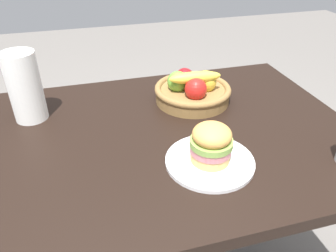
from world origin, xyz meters
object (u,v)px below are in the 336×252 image
sandwich (211,143)px  fruit_basket (192,90)px  plate (210,161)px  paper_towel_roll (25,87)px

sandwich → fruit_basket: size_ratio=0.42×
plate → sandwich: bearing=0.0°
sandwich → fruit_basket: bearing=78.6°
sandwich → fruit_basket: fruit_basket is taller
sandwich → paper_towel_roll: paper_towel_roll is taller
plate → fruit_basket: bearing=78.6°
plate → paper_towel_roll: (-0.51, 0.40, 0.11)m
plate → fruit_basket: size_ratio=0.88×
plate → sandwich: sandwich is taller
sandwich → paper_towel_roll: (-0.51, 0.40, 0.05)m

